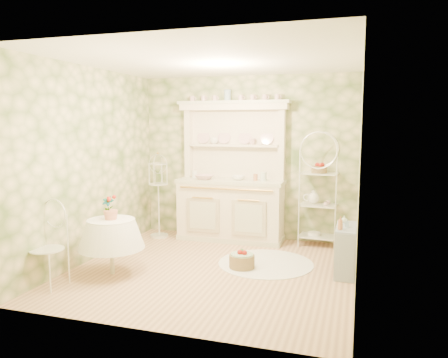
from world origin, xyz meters
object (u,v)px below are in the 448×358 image
(side_shelf, at_px, (346,249))
(birdcage_stand, at_px, (159,195))
(cafe_chair, at_px, (47,251))
(floor_basket, at_px, (242,260))
(bakers_rack, at_px, (319,188))
(round_table, at_px, (112,244))
(kitchen_dresser, at_px, (231,171))

(side_shelf, distance_m, birdcage_stand, 3.25)
(side_shelf, xyz_separation_m, birdcage_stand, (-3.09, 0.94, 0.39))
(birdcage_stand, bearing_deg, cafe_chair, -96.12)
(birdcage_stand, height_order, floor_basket, birdcage_stand)
(side_shelf, height_order, floor_basket, side_shelf)
(bakers_rack, height_order, round_table, bakers_rack)
(side_shelf, bearing_deg, round_table, -168.20)
(bakers_rack, relative_size, cafe_chair, 2.15)
(bakers_rack, bearing_deg, side_shelf, -64.31)
(kitchen_dresser, relative_size, floor_basket, 6.36)
(bakers_rack, xyz_separation_m, round_table, (-2.39, -2.14, -0.54))
(bakers_rack, distance_m, birdcage_stand, 2.65)
(side_shelf, distance_m, round_table, 3.00)
(round_table, height_order, birdcage_stand, birdcage_stand)
(floor_basket, bearing_deg, round_table, -155.37)
(kitchen_dresser, distance_m, floor_basket, 1.78)
(birdcage_stand, bearing_deg, bakers_rack, 6.00)
(kitchen_dresser, xyz_separation_m, birdcage_stand, (-1.22, -0.19, -0.43))
(bakers_rack, relative_size, side_shelf, 2.45)
(cafe_chair, distance_m, floor_basket, 2.44)
(side_shelf, bearing_deg, cafe_chair, -161.58)
(bakers_rack, distance_m, cafe_chair, 4.02)
(bakers_rack, distance_m, side_shelf, 1.43)
(kitchen_dresser, bearing_deg, bakers_rack, 3.69)
(cafe_chair, height_order, birdcage_stand, birdcage_stand)
(round_table, distance_m, cafe_chair, 0.79)
(cafe_chair, bearing_deg, kitchen_dresser, 68.57)
(round_table, distance_m, floor_basket, 1.71)
(kitchen_dresser, relative_size, birdcage_stand, 1.60)
(kitchen_dresser, xyz_separation_m, cafe_chair, (-1.48, -2.65, -0.72))
(kitchen_dresser, height_order, birdcage_stand, kitchen_dresser)
(kitchen_dresser, height_order, bakers_rack, kitchen_dresser)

